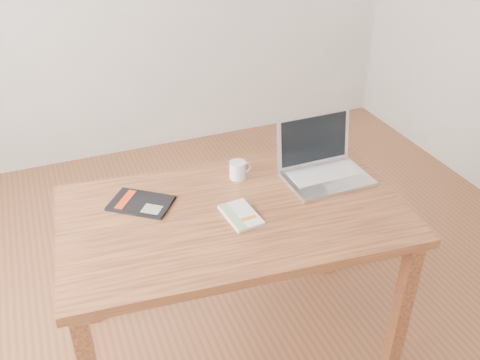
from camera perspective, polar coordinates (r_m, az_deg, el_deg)
name	(u,v)px	position (r m, az deg, el deg)	size (l,w,h in m)	color
room	(217,64)	(1.85, -2.52, 12.31)	(4.04, 4.04, 2.70)	brown
desk	(234,229)	(2.17, -0.64, -5.28)	(1.43, 0.90, 0.75)	brown
white_guidebook	(241,215)	(2.09, 0.09, -3.78)	(0.13, 0.20, 0.02)	silver
black_guidebook	(141,203)	(2.19, -10.52, -2.45)	(0.29, 0.27, 0.01)	black
laptop	(322,164)	(2.35, 8.77, 1.68)	(0.36, 0.29, 0.25)	silver
coffee_mug	(238,170)	(2.31, -0.19, 1.13)	(0.10, 0.07, 0.08)	white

